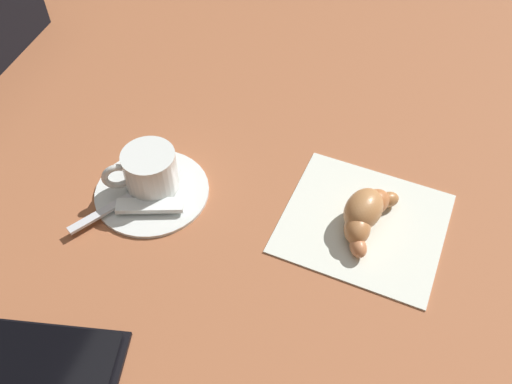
{
  "coord_description": "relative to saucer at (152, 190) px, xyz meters",
  "views": [
    {
      "loc": [
        -0.1,
        0.36,
        0.46
      ],
      "look_at": [
        0.02,
        0.01,
        0.02
      ],
      "focal_mm": 38.53,
      "sensor_mm": 36.0,
      "label": 1
    }
  ],
  "objects": [
    {
      "name": "croissant",
      "position": [
        -0.23,
        -0.03,
        0.02
      ],
      "size": [
        0.06,
        0.1,
        0.04
      ],
      "color": "#B57642",
      "rests_on": "napkin"
    },
    {
      "name": "espresso_cup",
      "position": [
        0.0,
        -0.0,
        0.03
      ],
      "size": [
        0.07,
        0.06,
        0.05
      ],
      "color": "white",
      "rests_on": "saucer"
    },
    {
      "name": "cell_phone",
      "position": [
        0.01,
        0.21,
        0.0
      ],
      "size": [
        0.16,
        0.1,
        0.01
      ],
      "color": "black",
      "rests_on": "ground"
    },
    {
      "name": "saucer",
      "position": [
        0.0,
        0.0,
        0.0
      ],
      "size": [
        0.12,
        0.12,
        0.01
      ],
      "primitive_type": "cylinder",
      "color": "white",
      "rests_on": "ground"
    },
    {
      "name": "teaspoon",
      "position": [
        0.01,
        0.0,
        0.01
      ],
      "size": [
        0.08,
        0.12,
        0.01
      ],
      "color": "silver",
      "rests_on": "saucer"
    },
    {
      "name": "sugar_packet",
      "position": [
        -0.01,
        0.02,
        0.01
      ],
      "size": [
        0.07,
        0.04,
        0.01
      ],
      "primitive_type": "cube",
      "rotation": [
        0.0,
        0.0,
        9.77
      ],
      "color": "white",
      "rests_on": "saucer"
    },
    {
      "name": "ground_plane",
      "position": [
        -0.13,
        -0.03,
        -0.0
      ],
      "size": [
        1.8,
        1.8,
        0.0
      ],
      "primitive_type": "plane",
      "color": "#A45E3A"
    },
    {
      "name": "napkin",
      "position": [
        -0.23,
        -0.04,
        -0.0
      ],
      "size": [
        0.18,
        0.17,
        0.0
      ],
      "primitive_type": "cube",
      "rotation": [
        0.0,
        0.0,
        -0.09
      ],
      "color": "silver",
      "rests_on": "ground"
    }
  ]
}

